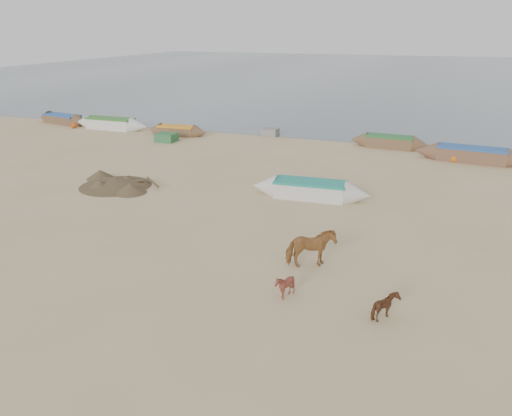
# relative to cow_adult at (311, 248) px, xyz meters

# --- Properties ---
(ground) EXTENTS (140.00, 140.00, 0.00)m
(ground) POSITION_rel_cow_adult_xyz_m (-2.92, -1.56, -0.71)
(ground) COLOR tan
(ground) RESTS_ON ground
(sea) EXTENTS (160.00, 160.00, 0.00)m
(sea) POSITION_rel_cow_adult_xyz_m (-2.92, 80.44, -0.70)
(sea) COLOR slate
(sea) RESTS_ON ground
(cow_adult) EXTENTS (1.84, 1.50, 1.42)m
(cow_adult) POSITION_rel_cow_adult_xyz_m (0.00, 0.00, 0.00)
(cow_adult) COLOR #966231
(cow_adult) RESTS_ON ground
(calf_front) EXTENTS (0.97, 0.93, 0.82)m
(calf_front) POSITION_rel_cow_adult_xyz_m (-0.21, -2.33, -0.30)
(calf_front) COLOR maroon
(calf_front) RESTS_ON ground
(calf_right) EXTENTS (0.78, 0.88, 0.80)m
(calf_right) POSITION_rel_cow_adult_xyz_m (2.88, -2.53, -0.31)
(calf_right) COLOR brown
(calf_right) RESTS_ON ground
(near_canoe) EXTENTS (5.94, 1.65, 0.86)m
(near_canoe) POSITION_rel_cow_adult_xyz_m (-1.89, 7.32, -0.28)
(near_canoe) COLOR silver
(near_canoe) RESTS_ON ground
(debris_pile) EXTENTS (4.39, 4.39, 0.44)m
(debris_pile) POSITION_rel_cow_adult_xyz_m (-12.05, 5.65, -0.49)
(debris_pile) COLOR brown
(debris_pile) RESTS_ON ground
(waterline_canoes) EXTENTS (54.63, 4.71, 0.95)m
(waterline_canoes) POSITION_rel_cow_adult_xyz_m (-3.34, 18.75, -0.28)
(waterline_canoes) COLOR brown
(waterline_canoes) RESTS_ON ground
(beach_clutter) EXTENTS (45.94, 5.71, 0.64)m
(beach_clutter) POSITION_rel_cow_adult_xyz_m (1.96, 17.92, -0.41)
(beach_clutter) COLOR #2F693B
(beach_clutter) RESTS_ON ground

